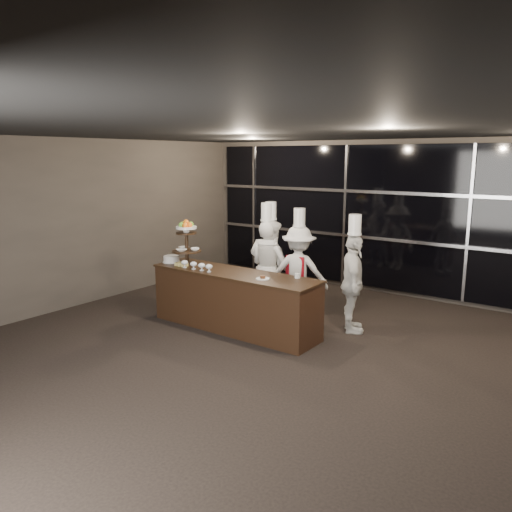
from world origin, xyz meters
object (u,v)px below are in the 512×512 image
Objects in this scene: display_stand at (187,239)px; chef_d at (353,282)px; buffet_counter at (234,300)px; layer_cake at (171,259)px; chef_b at (270,265)px; chef_a at (266,265)px; chef_c at (299,271)px.

display_stand is 2.77m from chef_d.
buffet_counter is 3.81× the size of display_stand.
layer_cake is 0.16× the size of chef_b.
layer_cake is at bearing -137.18° from chef_b.
chef_a reaches higher than display_stand.
display_stand is 0.39× the size of chef_a.
layer_cake is 0.16× the size of chef_c.
chef_b is 1.61m from chef_d.
display_stand is at bearing -131.36° from chef_a.
layer_cake is at bearing -171.12° from display_stand.
display_stand is 0.41× the size of chef_d.
layer_cake is 0.16× the size of chef_a.
chef_b is at bearing 42.82° from layer_cake.
buffet_counter is at bearing 0.01° from display_stand.
chef_d is at bearing 21.28° from display_stand.
buffet_counter is at bearing -85.95° from chef_b.
chef_b is (0.92, 1.10, -0.51)m from display_stand.
buffet_counter is 9.47× the size of layer_cake.
layer_cake is at bearing -160.03° from chef_d.
chef_b is at bearing 72.45° from chef_a.
buffet_counter is 1.48× the size of chef_a.
chef_c is (0.55, 0.04, -0.04)m from chef_b.
chef_b is at bearing -175.70° from chef_c.
layer_cake is 2.16m from chef_c.
buffet_counter is 1.55× the size of chef_d.
chef_b is at bearing 175.91° from chef_d.
display_stand is at bearing -129.96° from chef_b.
chef_a reaches higher than chef_d.
layer_cake is 3.04m from chef_d.
chef_a is 1.04× the size of chef_c.
chef_b reaches higher than chef_c.
buffet_counter is at bearing -147.23° from chef_d.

